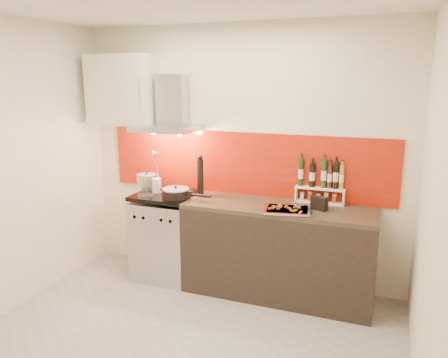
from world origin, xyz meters
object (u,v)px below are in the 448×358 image
at_px(counter, 278,251).
at_px(baking_tray, 287,210).
at_px(saute_pan, 177,193).
at_px(pepper_mill, 200,176).
at_px(stock_pot, 147,181).
at_px(range_stove, 167,236).

xyz_separation_m(counter, baking_tray, (0.11, -0.14, 0.47)).
bearing_deg(saute_pan, pepper_mill, 52.51).
height_order(pepper_mill, baking_tray, pepper_mill).
relative_size(counter, stock_pot, 8.37).
xyz_separation_m(range_stove, saute_pan, (0.19, -0.12, 0.52)).
relative_size(counter, baking_tray, 3.83).
bearing_deg(pepper_mill, range_stove, -164.68).
xyz_separation_m(range_stove, counter, (1.20, 0.00, 0.01)).
bearing_deg(range_stove, baking_tray, -6.04).
bearing_deg(range_stove, saute_pan, -32.58).
bearing_deg(baking_tray, stock_pot, 171.50).
bearing_deg(baking_tray, pepper_mill, 166.26).
distance_m(range_stove, baking_tray, 1.40).
xyz_separation_m(stock_pot, baking_tray, (1.59, -0.24, -0.07)).
bearing_deg(stock_pot, pepper_mill, -0.27).
relative_size(range_stove, saute_pan, 1.76).
bearing_deg(range_stove, pepper_mill, 15.32).
bearing_deg(counter, baking_tray, -52.85).
distance_m(stock_pot, pepper_mill, 0.64).
bearing_deg(range_stove, stock_pot, 160.55).
height_order(range_stove, baking_tray, baking_tray).
bearing_deg(stock_pot, baking_tray, -8.50).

